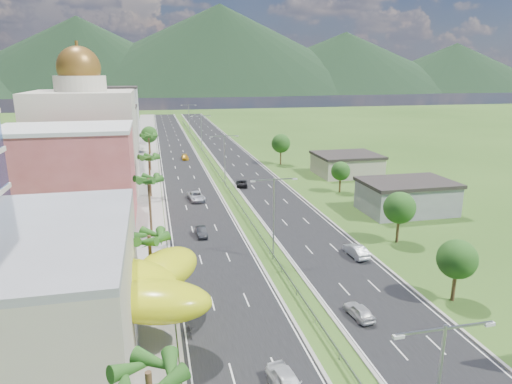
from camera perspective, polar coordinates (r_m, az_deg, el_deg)
ground at (r=51.93m, az=5.08°, el=-12.65°), size 500.00×500.00×0.00m
road_left at (r=136.00m, az=-9.69°, el=4.59°), size 11.00×260.00×0.04m
road_right at (r=137.60m, az=-3.42°, el=4.90°), size 11.00×260.00×0.04m
sidewalk_left at (r=135.83m, az=-13.70°, el=4.38°), size 7.00×260.00×0.12m
median_guardrail at (r=118.91m, az=-5.56°, el=3.55°), size 0.10×216.06×0.76m
streetlight_median_b at (r=58.24m, az=2.23°, el=-2.30°), size 6.04×0.25×11.00m
streetlight_median_c at (r=96.36m, az=-3.95°, el=4.61°), size 6.04×0.25×11.00m
streetlight_median_d at (r=140.51m, az=-6.85°, el=7.80°), size 6.04×0.25×11.00m
streetlight_median_e at (r=185.06m, az=-8.38°, el=9.46°), size 6.04×0.25×11.00m
lime_canopy at (r=44.34m, az=-18.96°, el=-11.32°), size 18.00×15.00×7.40m
pink_shophouse at (r=78.62m, az=-22.38°, el=1.70°), size 20.00×15.00×15.00m
domed_building at (r=100.40m, az=-20.57°, el=6.78°), size 20.00×20.00×28.70m
midrise_grey at (r=125.33m, az=-18.56°, el=6.86°), size 16.00×15.00×16.00m
midrise_beige at (r=147.26m, az=-17.74°, el=7.43°), size 16.00×15.00×13.00m
midrise_white at (r=169.81m, az=-17.21°, el=9.24°), size 16.00×15.00×18.00m
shed_near at (r=83.61m, az=18.29°, el=-0.72°), size 15.00×10.00×5.00m
shed_far at (r=110.45m, az=11.26°, el=3.29°), size 14.00×12.00×4.40m
palm_tree_a at (r=26.96m, az=-13.28°, el=-21.89°), size 3.60×3.60×9.10m
palm_tree_b at (r=48.74m, az=-13.20°, el=-5.81°), size 3.60×3.60×8.10m
palm_tree_c at (r=67.50m, az=-13.29°, el=1.27°), size 3.60×3.60×9.60m
palm_tree_d at (r=90.20m, az=-13.25°, el=4.04°), size 3.60×3.60×8.60m
palm_tree_e at (r=114.76m, az=-13.27°, el=6.70°), size 3.60×3.60×9.40m
leafy_tree_lfar at (r=139.90m, az=-13.21°, el=7.00°), size 4.90×4.90×8.05m
leafy_tree_ra at (r=52.91m, az=23.84°, el=-7.71°), size 4.20×4.20×6.90m
leafy_tree_rb at (r=67.68m, az=17.50°, el=-1.91°), size 4.55×4.55×7.47m
leafy_tree_rc at (r=93.40m, az=10.53°, el=2.57°), size 3.85×3.85×6.33m
leafy_tree_rd at (r=119.68m, az=3.13°, el=6.08°), size 4.90×4.90×8.05m
mountain_ridge at (r=499.85m, az=-4.33°, el=12.18°), size 860.00×140.00×90.00m
car_white_near_left at (r=37.95m, az=3.92°, el=-22.68°), size 2.67×5.07×1.64m
car_dark_left at (r=68.82m, az=-6.87°, el=-4.94°), size 1.59×4.17×1.36m
car_silver_mid_left at (r=87.44m, az=-7.50°, el=-0.52°), size 3.35×6.14×1.63m
car_yellow_far_left at (r=128.45m, az=-8.86°, el=4.33°), size 1.89×4.53×1.31m
car_white_near_right at (r=48.24m, az=12.78°, el=-14.30°), size 2.06×4.24×1.39m
car_silver_right at (r=62.47m, az=12.40°, el=-7.19°), size 1.94×4.92×1.59m
car_dark_far_right at (r=97.44m, az=-1.81°, el=1.13°), size 2.92×5.16×1.36m
motorcycle at (r=44.91m, az=-8.27°, el=-16.50°), size 0.76×2.08×1.31m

